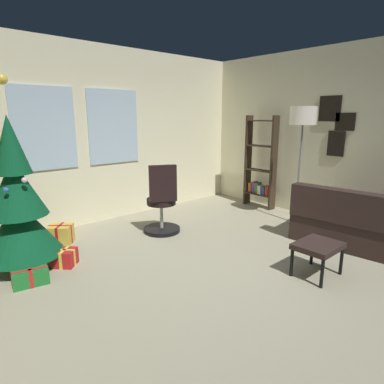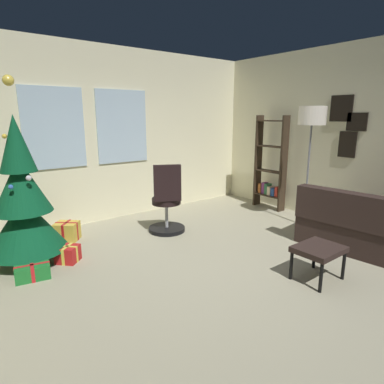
% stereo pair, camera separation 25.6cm
% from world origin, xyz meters
% --- Properties ---
extents(ground_plane, '(5.54, 5.36, 0.10)m').
position_xyz_m(ground_plane, '(0.00, 0.00, -0.05)').
color(ground_plane, '#A29C81').
extents(wall_back_with_windows, '(5.54, 0.12, 2.85)m').
position_xyz_m(wall_back_with_windows, '(-0.02, 2.73, 1.43)').
color(wall_back_with_windows, beige).
rests_on(wall_back_with_windows, ground_plane).
extents(wall_right_with_frames, '(0.12, 5.36, 2.85)m').
position_xyz_m(wall_right_with_frames, '(2.82, 0.00, 1.43)').
color(wall_right_with_frames, beige).
rests_on(wall_right_with_frames, ground_plane).
extents(couch, '(1.61, 1.82, 0.82)m').
position_xyz_m(couch, '(2.04, -0.83, 0.28)').
color(couch, '#2F221E').
rests_on(couch, ground_plane).
extents(footstool, '(0.51, 0.41, 0.38)m').
position_xyz_m(footstool, '(0.69, -0.75, 0.33)').
color(footstool, '#2F221E').
rests_on(footstool, ground_plane).
extents(holiday_tree, '(0.91, 0.91, 2.18)m').
position_xyz_m(holiday_tree, '(-1.68, 1.66, 0.74)').
color(holiday_tree, '#4C331E').
rests_on(holiday_tree, ground_plane).
extents(gift_box_red, '(0.33, 0.33, 0.21)m').
position_xyz_m(gift_box_red, '(-1.31, 1.38, 0.10)').
color(gift_box_red, red).
rests_on(gift_box_red, ground_plane).
extents(gift_box_green, '(0.38, 0.27, 0.17)m').
position_xyz_m(gift_box_green, '(-1.76, 1.18, 0.08)').
color(gift_box_green, '#1E722D').
rests_on(gift_box_green, ground_plane).
extents(gift_box_gold, '(0.41, 0.40, 0.27)m').
position_xyz_m(gift_box_gold, '(-1.08, 2.11, 0.13)').
color(gift_box_gold, gold).
rests_on(gift_box_gold, ground_plane).
extents(office_chair, '(0.56, 0.58, 1.06)m').
position_xyz_m(office_chair, '(0.24, 1.50, 0.42)').
color(office_chair, black).
rests_on(office_chair, ground_plane).
extents(bookshelf, '(0.18, 0.64, 1.75)m').
position_xyz_m(bookshelf, '(2.55, 1.43, 0.77)').
color(bookshelf, '#33261A').
rests_on(bookshelf, ground_plane).
extents(floor_lamp, '(0.41, 0.41, 1.89)m').
position_xyz_m(floor_lamp, '(2.18, 0.39, 1.64)').
color(floor_lamp, slate).
rests_on(floor_lamp, ground_plane).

